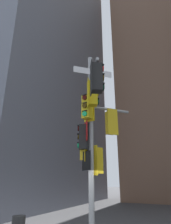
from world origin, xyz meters
name	(u,v)px	position (x,y,z in m)	size (l,w,h in m)	color
building_tower_left	(19,55)	(-14.50, 9.13, 17.91)	(17.48, 17.48, 35.82)	slate
building_mid_block	(164,37)	(3.31, 20.52, 23.11)	(12.78, 12.78, 46.22)	brown
signal_pole_assembly	(93,126)	(0.18, -0.19, 4.18)	(1.85, 3.52, 7.52)	#9EA0A3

